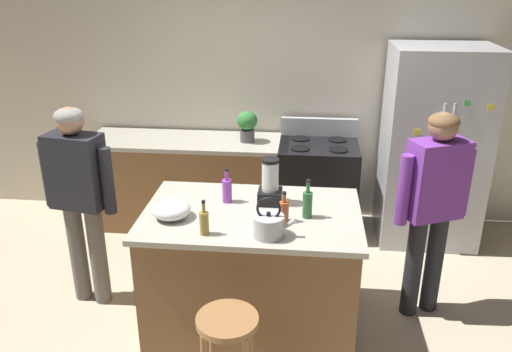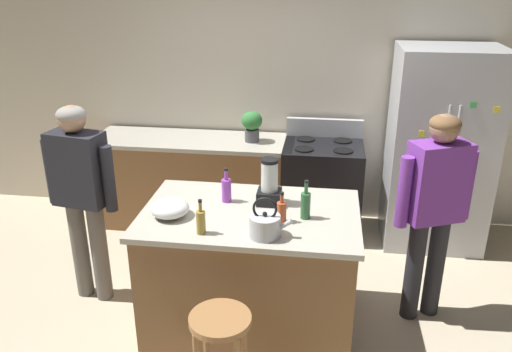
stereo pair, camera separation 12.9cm
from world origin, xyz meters
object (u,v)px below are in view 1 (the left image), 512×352
Objects in this scene: kitchen_island at (252,268)px; person_by_island_left at (79,190)px; stove_range at (317,187)px; tea_kettle at (269,225)px; refrigerator at (433,147)px; bar_stool at (228,338)px; bottle_vinegar at (204,222)px; blender_appliance at (270,185)px; bottle_cooking_sauce at (284,211)px; person_by_sink_right at (433,198)px; mixing_bowl at (171,210)px; bottle_soda at (227,190)px; bottle_olive_oil at (307,204)px.

kitchen_island is 0.95× the size of person_by_island_left.
stove_range is 3.97× the size of tea_kettle.
refrigerator is 2.86m from bar_stool.
person_by_island_left is 1.53m from tea_kettle.
bottle_vinegar reaches higher than stove_range.
blender_appliance reaches higher than bottle_cooking_sauce.
tea_kettle is (-0.09, -0.21, 0.00)m from bottle_cooking_sauce.
person_by_sink_right reaches higher than stove_range.
blender_appliance reaches higher than bottle_vinegar.
mixing_bowl is (-0.53, -0.13, 0.51)m from kitchen_island.
stove_range is 1.62m from bottle_soda.
bar_stool is 0.91m from bottle_cooking_sauce.
bottle_vinegar is at bearing -127.48° from kitchen_island.
blender_appliance is at bearing 53.34° from bottle_vinegar.
person_by_sink_right is at bearing 39.70° from bar_stool.
person_by_island_left is at bearing -154.68° from refrigerator.
blender_appliance is (0.12, 0.16, 0.60)m from kitchen_island.
mixing_bowl is (-0.92, -0.10, -0.04)m from bottle_olive_oil.
person_by_sink_right is 1.17m from blender_appliance.
bottle_cooking_sauce is at bearing 1.51° from mixing_bowl.
person_by_island_left reaches higher than bottle_vinegar.
stove_range reaches higher than bar_stool.
bar_stool is 1.04m from bottle_olive_oil.
blender_appliance is at bearing 1.73° from bottle_soda.
blender_appliance is 1.23× the size of bottle_olive_oil.
person_by_island_left reaches higher than mixing_bowl.
kitchen_island is 1.41m from person_by_island_left.
person_by_island_left reaches higher than bar_stool.
bar_stool is (-1.33, -1.10, -0.45)m from person_by_sink_right.
person_by_sink_right reaches higher than bottle_vinegar.
mixing_bowl reaches higher than kitchen_island.
person_by_island_left is at bearing 170.15° from bottle_cooking_sauce.
person_by_island_left is (-1.31, 0.15, 0.50)m from kitchen_island.
person_by_sink_right is 2.42× the size of bar_stool.
mixing_bowl is at bearing -155.15° from blender_appliance.
bar_stool is (-0.53, -2.36, 0.04)m from stove_range.
bottle_cooking_sauce is at bearing -153.37° from bottle_olive_oil.
refrigerator is 3.15m from person_by_island_left.
bottle_cooking_sauce is at bearing 24.99° from bottle_vinegar.
stove_range is 4.63× the size of bottle_vinegar.
mixing_bowl is at bearing -173.93° from bottle_olive_oil.
bottle_olive_oil is at bearing -127.01° from refrigerator.
tea_kettle reaches higher than mixing_bowl.
person_by_island_left is 5.77× the size of tea_kettle.
kitchen_island reaches higher than bar_stool.
bottle_cooking_sauce is (-1.05, -0.38, 0.03)m from person_by_sink_right.
bar_stool is at bearing -118.31° from bottle_olive_oil.
tea_kettle reaches higher than stove_range.
refrigerator reaches higher than kitchen_island.
refrigerator is at bearing 44.21° from kitchen_island.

